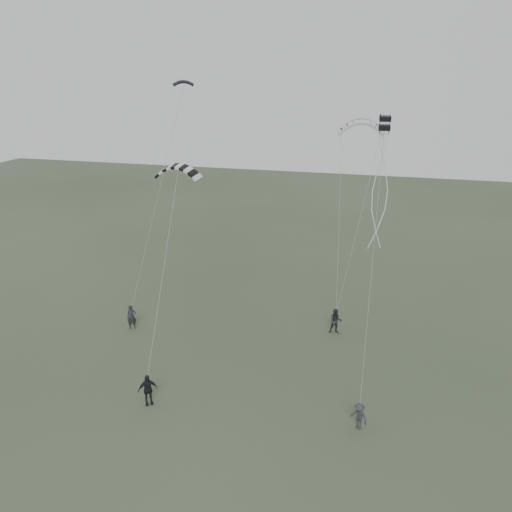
% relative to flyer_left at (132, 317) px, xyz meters
% --- Properties ---
extents(ground, '(140.00, 140.00, 0.00)m').
position_rel_flyer_left_xyz_m(ground, '(8.51, -5.61, -0.94)').
color(ground, '#36432D').
rests_on(ground, ground).
extents(flyer_left, '(0.82, 0.77, 1.88)m').
position_rel_flyer_left_xyz_m(flyer_left, '(0.00, 0.00, 0.00)').
color(flyer_left, black).
rests_on(flyer_left, ground).
extents(flyer_right, '(1.03, 0.87, 1.90)m').
position_rel_flyer_left_xyz_m(flyer_right, '(14.76, 3.18, 0.01)').
color(flyer_right, '#222328').
rests_on(flyer_right, ground).
extents(flyer_center, '(1.17, 1.05, 1.91)m').
position_rel_flyer_left_xyz_m(flyer_center, '(5.22, -7.96, 0.02)').
color(flyer_center, black).
rests_on(flyer_center, ground).
extents(flyer_far, '(1.16, 1.02, 1.56)m').
position_rel_flyer_left_xyz_m(flyer_far, '(17.10, -7.04, -0.16)').
color(flyer_far, '#2C2D32').
rests_on(flyer_far, ground).
extents(kite_dark_small, '(1.61, 1.16, 0.62)m').
position_rel_flyer_left_xyz_m(kite_dark_small, '(2.36, 6.41, 16.42)').
color(kite_dark_small, black).
rests_on(kite_dark_small, flyer_left).
extents(kite_pale_large, '(3.58, 1.42, 1.63)m').
position_rel_flyer_left_xyz_m(kite_pale_large, '(15.33, 8.42, 13.68)').
color(kite_pale_large, '#B8BBBE').
rests_on(kite_pale_large, flyer_right).
extents(kite_striped, '(2.96, 1.16, 1.27)m').
position_rel_flyer_left_xyz_m(kite_striped, '(5.24, -2.09, 11.82)').
color(kite_striped, black).
rests_on(kite_striped, flyer_center).
extents(kite_box, '(0.61, 0.66, 0.72)m').
position_rel_flyer_left_xyz_m(kite_box, '(17.07, -3.10, 14.70)').
color(kite_box, black).
rests_on(kite_box, flyer_far).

